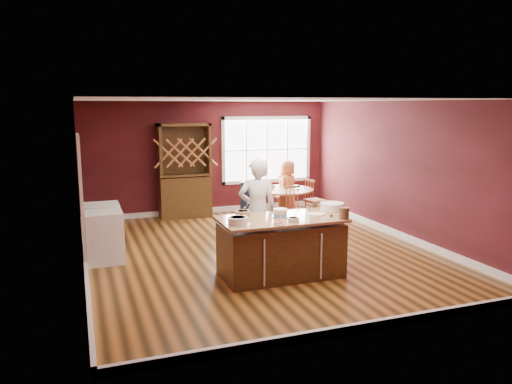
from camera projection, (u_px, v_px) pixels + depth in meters
room_shell at (258, 178)px, 8.81m from camera, size 7.00×7.00×7.00m
window at (267, 150)px, 12.50m from camera, size 2.36×0.10×1.66m
doorway at (82, 200)px, 8.43m from camera, size 0.08×1.26×2.13m
kitchen_island at (281, 248)px, 7.69m from camera, size 1.90×1.00×0.92m
dining_table at (284, 198)px, 11.24m from camera, size 1.31×1.31×0.75m
baker at (257, 210)px, 8.33m from camera, size 0.72×0.55×1.76m
layer_cake at (280, 213)px, 7.66m from camera, size 0.31×0.31×0.12m
bowl_blue at (238, 221)px, 7.19m from camera, size 0.28×0.28×0.11m
bowl_yellow at (243, 213)px, 7.72m from camera, size 0.23×0.23×0.09m
bowl_pink at (278, 224)px, 7.13m from camera, size 0.14×0.14×0.05m
bowl_olive at (293, 220)px, 7.34m from camera, size 0.17×0.17×0.06m
drinking_glass at (307, 212)px, 7.70m from camera, size 0.08×0.08×0.15m
dinner_plate at (316, 214)px, 7.83m from camera, size 0.26×0.26×0.02m
white_tub at (332, 207)px, 8.10m from camera, size 0.38×0.38×0.13m
stoneware_crock at (344, 213)px, 7.51m from camera, size 0.15×0.15×0.18m
toy_figurine at (331, 214)px, 7.68m from camera, size 0.05×0.05×0.08m
rug at (284, 221)px, 11.33m from camera, size 2.23×1.86×0.01m
chair_east at (315, 199)px, 11.50m from camera, size 0.46×0.48×0.96m
chair_south at (296, 209)px, 10.43m from camera, size 0.44×0.43×0.95m
chair_north at (281, 194)px, 12.12m from camera, size 0.45×0.44×0.97m
seated_woman at (288, 188)px, 11.80m from camera, size 0.77×0.74×1.33m
high_chair at (249, 200)px, 11.29m from camera, size 0.48×0.48×0.96m
toddler at (247, 186)px, 11.26m from camera, size 0.18×0.14×0.26m
table_plate at (296, 189)px, 11.20m from camera, size 0.20×0.20×0.02m
table_cup at (273, 187)px, 11.22m from camera, size 0.12×0.12×0.09m
hutch at (184, 171)px, 11.62m from camera, size 1.20×0.50×2.19m
washer at (105, 237)px, 8.34m from camera, size 0.60×0.58×0.87m
dryer at (103, 228)px, 8.94m from camera, size 0.61×0.59×0.88m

